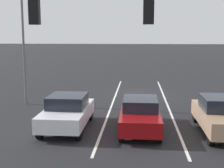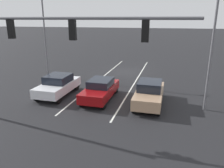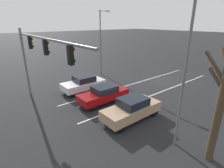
# 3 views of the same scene
# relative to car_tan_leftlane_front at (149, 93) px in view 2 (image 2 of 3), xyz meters

# --- Properties ---
(ground_plane) EXTENTS (240.00, 240.00, 0.00)m
(ground_plane) POSITION_rel_car_tan_leftlane_front_xyz_m (3.56, -9.06, -0.82)
(ground_plane) COLOR black
(lane_stripe_left_divider) EXTENTS (0.12, 18.51, 0.01)m
(lane_stripe_left_divider) POSITION_rel_car_tan_leftlane_front_xyz_m (1.82, -5.80, -0.81)
(lane_stripe_left_divider) COLOR silver
(lane_stripe_left_divider) RESTS_ON ground_plane
(lane_stripe_center_divider) EXTENTS (0.12, 18.51, 0.01)m
(lane_stripe_center_divider) POSITION_rel_car_tan_leftlane_front_xyz_m (5.31, -5.80, -0.81)
(lane_stripe_center_divider) COLOR silver
(lane_stripe_center_divider) RESTS_ON ground_plane
(car_tan_leftlane_front) EXTENTS (1.76, 4.55, 1.63)m
(car_tan_leftlane_front) POSITION_rel_car_tan_leftlane_front_xyz_m (0.00, 0.00, 0.00)
(car_tan_leftlane_front) COLOR tan
(car_tan_leftlane_front) RESTS_ON ground_plane
(car_maroon_midlane_front) EXTENTS (1.78, 4.46, 1.48)m
(car_maroon_midlane_front) POSITION_rel_car_tan_leftlane_front_xyz_m (3.56, -0.08, -0.06)
(car_maroon_midlane_front) COLOR maroon
(car_maroon_midlane_front) RESTS_ON ground_plane
(car_white_rightlane_front) EXTENTS (1.93, 4.30, 1.59)m
(car_white_rightlane_front) POSITION_rel_car_tan_leftlane_front_xyz_m (6.98, -0.06, -0.01)
(car_white_rightlane_front) COLOR silver
(car_white_rightlane_front) RESTS_ON ground_plane
(traffic_signal_gantry) EXTENTS (12.12, 0.37, 6.21)m
(traffic_signal_gantry) POSITION_rel_car_tan_leftlane_front_xyz_m (5.50, 4.44, 3.85)
(traffic_signal_gantry) COLOR slate
(traffic_signal_gantry) RESTS_ON ground_plane
(street_lamp_right_shoulder) EXTENTS (1.87, 0.24, 8.07)m
(street_lamp_right_shoulder) POSITION_rel_car_tan_leftlane_front_xyz_m (10.60, -4.95, 3.82)
(street_lamp_right_shoulder) COLOR slate
(street_lamp_right_shoulder) RESTS_ON ground_plane
(street_lamp_left_shoulder) EXTENTS (2.08, 0.24, 8.30)m
(street_lamp_left_shoulder) POSITION_rel_car_tan_leftlane_front_xyz_m (-3.35, 0.03, 3.97)
(street_lamp_left_shoulder) COLOR slate
(street_lamp_left_shoulder) RESTS_ON ground_plane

